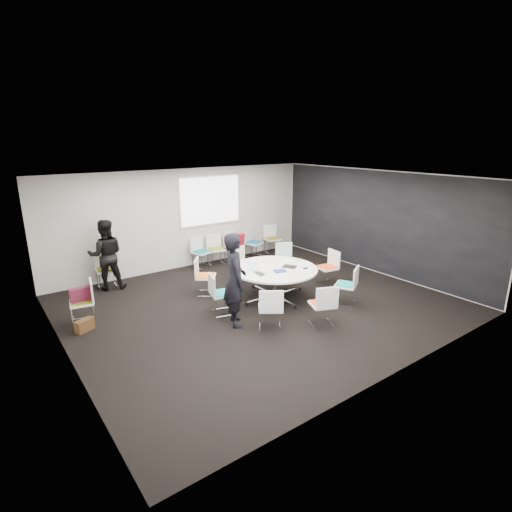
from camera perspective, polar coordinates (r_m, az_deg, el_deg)
room_shell at (r=8.68m, az=1.00°, el=1.81°), size 8.08×7.08×2.88m
conference_table at (r=9.26m, az=2.58°, el=-3.00°), size 1.99×1.99×0.73m
projection_screen at (r=11.81m, az=-6.50°, el=7.87°), size 1.90×0.03×1.35m
chair_ring_a at (r=10.34m, az=10.12°, el=-2.54°), size 0.51×0.52×0.88m
chair_ring_b at (r=10.85m, az=4.18°, el=-1.40°), size 0.61×0.61×0.88m
chair_ring_c at (r=10.45m, az=-2.38°, el=-2.07°), size 0.54×0.53×0.88m
chair_ring_d at (r=9.62m, az=-7.24°, el=-3.87°), size 0.63×0.64×0.88m
chair_ring_e at (r=8.55m, az=-4.99°, el=-6.46°), size 0.55×0.56×0.88m
chair_ring_f at (r=7.85m, az=2.08°, el=-8.58°), size 0.63×0.63×0.88m
chair_ring_g at (r=8.11m, az=9.47°, el=-7.97°), size 0.60×0.59×0.88m
chair_ring_h at (r=9.22m, az=12.73°, el=-5.08°), size 0.62×0.61×0.88m
chair_back_a at (r=11.65m, az=-7.78°, el=-0.24°), size 0.56×0.55×0.88m
chair_back_b at (r=11.88m, az=-5.73°, el=0.16°), size 0.54×0.53×0.88m
chair_back_c at (r=12.19m, az=-3.21°, el=0.65°), size 0.54×0.53×0.88m
chair_back_d at (r=12.56m, az=-0.35°, el=1.14°), size 0.60×0.59×0.88m
chair_back_e at (r=13.04m, az=2.33°, el=1.71°), size 0.55×0.55×0.88m
chair_spare_left at (r=8.83m, az=-23.42°, el=-7.08°), size 0.53×0.54×0.88m
chair_person_back at (r=10.70m, az=-20.57°, el=-2.71°), size 0.51×0.49×0.88m
person_main at (r=7.83m, az=-3.03°, el=-3.40°), size 0.66×0.80×1.88m
person_back at (r=10.38m, az=-20.65°, el=0.15°), size 1.00×0.88×1.74m
laptop at (r=8.81m, az=0.75°, el=-2.45°), size 0.24×0.34×0.03m
laptop_lid at (r=8.91m, az=-0.53°, el=-1.41°), size 0.10×0.29×0.22m
notebook_black at (r=9.28m, az=4.83°, el=-1.52°), size 0.33×0.37×0.02m
tablet_folio at (r=8.96m, az=3.44°, el=-2.14°), size 0.31×0.27×0.03m
papers_right at (r=9.80m, az=4.15°, el=-0.56°), size 0.36×0.32×0.00m
papers_front at (r=9.57m, az=6.93°, el=-1.07°), size 0.33×0.25×0.00m
cup at (r=9.53m, az=1.03°, el=-0.76°), size 0.08×0.08×0.09m
phone at (r=9.23m, az=7.08°, el=-1.74°), size 0.15×0.08×0.01m
maroon_bag at (r=8.70m, az=-23.78°, el=-5.01°), size 0.41×0.17×0.28m
brown_bag at (r=8.52m, az=-23.30°, el=-9.08°), size 0.39×0.29×0.24m
red_jacket at (r=11.90m, az=-2.64°, el=2.37°), size 0.44×0.16×0.36m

